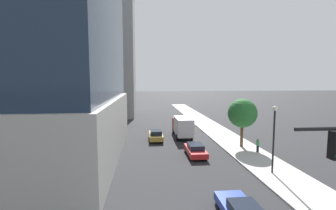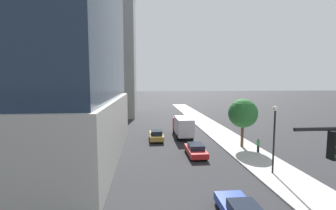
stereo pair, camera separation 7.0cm
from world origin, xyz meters
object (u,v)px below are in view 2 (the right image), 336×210
construction_building (102,39)px  car_blue (240,210)px  car_red (196,150)px  street_tree (243,113)px  street_lamp (274,130)px  pedestrian_green_shirt (258,145)px  car_gold (156,135)px  box_truck (183,126)px

construction_building → car_blue: (15.66, -45.77, -17.69)m
car_red → car_blue: car_red is taller
street_tree → car_red: bearing=-157.4°
construction_building → car_red: construction_building is taller
street_lamp → pedestrian_green_shirt: (1.68, 6.20, -3.15)m
construction_building → street_tree: bearing=-53.8°
street_lamp → car_gold: bearing=126.1°
car_red → box_truck: 9.39m
construction_building → box_truck: (15.66, -23.76, -16.64)m
car_blue → street_tree: bearing=67.0°
car_gold → car_red: 8.58m
street_tree → box_truck: size_ratio=0.85×
construction_building → car_blue: bearing=-71.1°
construction_building → pedestrian_green_shirt: bearing=-54.9°
pedestrian_green_shirt → box_truck: bearing=129.2°
street_tree → car_gold: 12.25m
construction_building → car_blue: construction_building is taller
car_blue → box_truck: box_truck is taller
street_tree → car_blue: 17.15m
street_lamp → car_blue: (-5.78, -6.67, -3.44)m
box_truck → car_gold: bearing=-156.3°
street_tree → street_lamp: bearing=-95.1°
construction_building → car_blue: 51.51m
street_tree → pedestrian_green_shirt: street_tree is taller
car_gold → box_truck: (4.11, 1.80, 0.97)m
street_lamp → pedestrian_green_shirt: size_ratio=3.83×
construction_building → street_lamp: (21.43, -39.10, -14.24)m
construction_building → car_red: (15.66, -33.10, -17.66)m
car_red → box_truck: (0.00, 9.34, 1.02)m
street_tree → car_blue: (-6.55, -15.40, -3.73)m
construction_building → pedestrian_green_shirt: 43.81m
street_lamp → box_truck: (-5.78, 15.34, -2.39)m
construction_building → box_truck: 32.96m
car_red → pedestrian_green_shirt: size_ratio=2.85×
car_red → car_blue: 12.67m
construction_building → box_truck: bearing=-56.6°
car_blue → box_truck: size_ratio=0.58×
box_truck → street_lamp: bearing=-69.4°
construction_building → car_gold: construction_building is taller
box_truck → pedestrian_green_shirt: size_ratio=4.48×
construction_building → box_truck: construction_building is taller
street_tree → pedestrian_green_shirt: 4.36m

